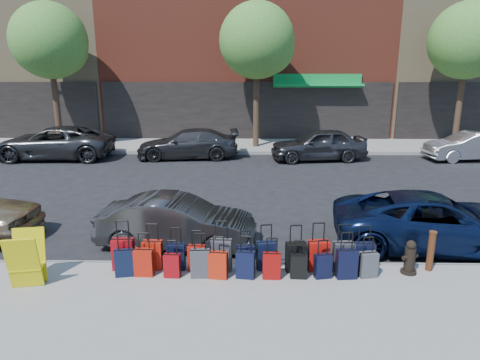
{
  "coord_description": "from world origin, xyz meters",
  "views": [
    {
      "loc": [
        0.01,
        -13.02,
        4.31
      ],
      "look_at": [
        -0.17,
        -1.5,
        1.22
      ],
      "focal_mm": 32.0,
      "sensor_mm": 36.0,
      "label": 1
    }
  ],
  "objects_px": {
    "car_near_1": "(177,222)",
    "car_far_0": "(54,143)",
    "tree_right": "(470,43)",
    "car_far_3": "(470,146)",
    "tree_left": "(52,43)",
    "fire_hydrant": "(410,258)",
    "display_rack": "(27,260)",
    "suitcase_front_5": "(246,257)",
    "car_far_2": "(318,144)",
    "tree_center": "(260,43)",
    "bollard": "(431,250)",
    "car_far_1": "(188,144)",
    "car_near_2": "(435,221)"
  },
  "relations": [
    {
      "from": "car_near_1",
      "to": "car_far_0",
      "type": "relative_size",
      "value": 0.69
    },
    {
      "from": "tree_right",
      "to": "car_far_3",
      "type": "height_order",
      "value": "tree_right"
    },
    {
      "from": "tree_left",
      "to": "car_near_1",
      "type": "xyz_separation_m",
      "value": [
        8.17,
        -12.79,
        -4.79
      ]
    },
    {
      "from": "fire_hydrant",
      "to": "display_rack",
      "type": "distance_m",
      "value": 7.64
    },
    {
      "from": "suitcase_front_5",
      "to": "car_far_2",
      "type": "bearing_deg",
      "value": 64.01
    },
    {
      "from": "tree_center",
      "to": "car_near_1",
      "type": "relative_size",
      "value": 1.91
    },
    {
      "from": "fire_hydrant",
      "to": "car_near_1",
      "type": "distance_m",
      "value": 5.31
    },
    {
      "from": "bollard",
      "to": "car_far_3",
      "type": "bearing_deg",
      "value": 60.39
    },
    {
      "from": "bollard",
      "to": "tree_right",
      "type": "bearing_deg",
      "value": 62.92
    },
    {
      "from": "suitcase_front_5",
      "to": "display_rack",
      "type": "bearing_deg",
      "value": 179.73
    },
    {
      "from": "tree_left",
      "to": "tree_center",
      "type": "relative_size",
      "value": 1.0
    },
    {
      "from": "fire_hydrant",
      "to": "car_far_2",
      "type": "distance_m",
      "value": 11.63
    },
    {
      "from": "car_near_1",
      "to": "car_far_1",
      "type": "height_order",
      "value": "car_far_1"
    },
    {
      "from": "suitcase_front_5",
      "to": "car_near_1",
      "type": "height_order",
      "value": "car_near_1"
    },
    {
      "from": "car_far_3",
      "to": "tree_center",
      "type": "bearing_deg",
      "value": -111.78
    },
    {
      "from": "car_far_0",
      "to": "fire_hydrant",
      "type": "bearing_deg",
      "value": 45.1
    },
    {
      "from": "car_near_1",
      "to": "car_far_3",
      "type": "xyz_separation_m",
      "value": [
        12.11,
        10.09,
        0.04
      ]
    },
    {
      "from": "tree_left",
      "to": "display_rack",
      "type": "distance_m",
      "value": 16.71
    },
    {
      "from": "fire_hydrant",
      "to": "tree_left",
      "type": "bearing_deg",
      "value": 109.45
    },
    {
      "from": "bollard",
      "to": "car_near_2",
      "type": "height_order",
      "value": "car_near_2"
    },
    {
      "from": "car_near_2",
      "to": "car_far_3",
      "type": "relative_size",
      "value": 1.18
    },
    {
      "from": "tree_left",
      "to": "suitcase_front_5",
      "type": "distance_m",
      "value": 18.07
    },
    {
      "from": "display_rack",
      "to": "car_near_1",
      "type": "distance_m",
      "value": 3.38
    },
    {
      "from": "display_rack",
      "to": "car_near_1",
      "type": "relative_size",
      "value": 0.28
    },
    {
      "from": "tree_left",
      "to": "car_far_0",
      "type": "distance_m",
      "value": 5.39
    },
    {
      "from": "suitcase_front_5",
      "to": "car_far_0",
      "type": "height_order",
      "value": "car_far_0"
    },
    {
      "from": "car_far_0",
      "to": "display_rack",
      "type": "bearing_deg",
      "value": 19.95
    },
    {
      "from": "car_far_3",
      "to": "car_near_1",
      "type": "bearing_deg",
      "value": -56.51
    },
    {
      "from": "display_rack",
      "to": "car_far_3",
      "type": "relative_size",
      "value": 0.26
    },
    {
      "from": "car_far_0",
      "to": "car_far_2",
      "type": "bearing_deg",
      "value": 87.69
    },
    {
      "from": "tree_right",
      "to": "car_far_1",
      "type": "relative_size",
      "value": 1.52
    },
    {
      "from": "car_near_2",
      "to": "car_far_1",
      "type": "relative_size",
      "value": 1.0
    },
    {
      "from": "tree_right",
      "to": "car_far_3",
      "type": "bearing_deg",
      "value": -104.94
    },
    {
      "from": "car_near_1",
      "to": "car_far_0",
      "type": "bearing_deg",
      "value": 42.14
    },
    {
      "from": "bollard",
      "to": "car_near_1",
      "type": "height_order",
      "value": "car_near_1"
    },
    {
      "from": "bollard",
      "to": "car_far_3",
      "type": "relative_size",
      "value": 0.21
    },
    {
      "from": "tree_center",
      "to": "display_rack",
      "type": "xyz_separation_m",
      "value": [
        -4.89,
        -15.01,
        -4.73
      ]
    },
    {
      "from": "tree_right",
      "to": "car_far_3",
      "type": "relative_size",
      "value": 1.8
    },
    {
      "from": "tree_right",
      "to": "car_far_1",
      "type": "distance_m",
      "value": 14.92
    },
    {
      "from": "tree_center",
      "to": "tree_right",
      "type": "distance_m",
      "value": 10.5
    },
    {
      "from": "tree_left",
      "to": "display_rack",
      "type": "relative_size",
      "value": 6.8
    },
    {
      "from": "car_near_2",
      "to": "car_far_2",
      "type": "bearing_deg",
      "value": 12.77
    },
    {
      "from": "tree_right",
      "to": "display_rack",
      "type": "bearing_deg",
      "value": -135.71
    },
    {
      "from": "bollard",
      "to": "car_near_1",
      "type": "bearing_deg",
      "value": 165.03
    },
    {
      "from": "display_rack",
      "to": "car_far_3",
      "type": "height_order",
      "value": "car_far_3"
    },
    {
      "from": "bollard",
      "to": "car_far_3",
      "type": "distance_m",
      "value": 13.3
    },
    {
      "from": "bollard",
      "to": "car_near_1",
      "type": "xyz_separation_m",
      "value": [
        -5.53,
        1.48,
        0.03
      ]
    },
    {
      "from": "fire_hydrant",
      "to": "tree_center",
      "type": "bearing_deg",
      "value": 77.62
    },
    {
      "from": "display_rack",
      "to": "car_near_2",
      "type": "relative_size",
      "value": 0.22
    },
    {
      "from": "bollard",
      "to": "display_rack",
      "type": "distance_m",
      "value": 8.12
    }
  ]
}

